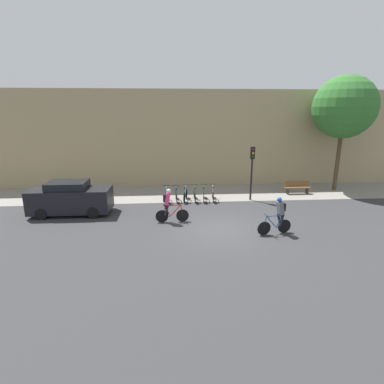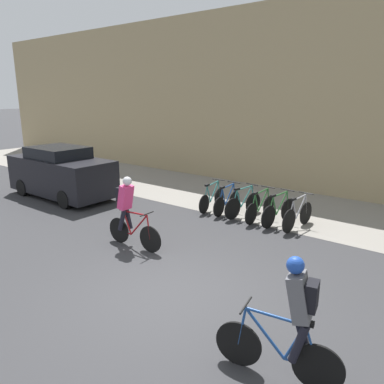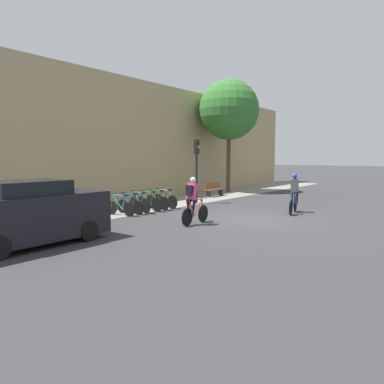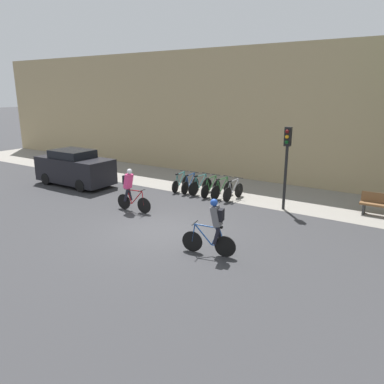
% 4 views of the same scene
% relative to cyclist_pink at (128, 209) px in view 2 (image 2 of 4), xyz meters
% --- Properties ---
extents(ground, '(200.00, 200.00, 0.00)m').
position_rel_cyclist_pink_xyz_m(ground, '(2.44, -1.14, -0.95)').
color(ground, '#333335').
extents(kerb_strip, '(44.00, 4.50, 0.01)m').
position_rel_cyclist_pink_xyz_m(kerb_strip, '(2.44, 5.61, -0.94)').
color(kerb_strip, gray).
rests_on(kerb_strip, ground).
extents(building_facade, '(44.00, 0.60, 7.10)m').
position_rel_cyclist_pink_xyz_m(building_facade, '(2.44, 8.16, 2.60)').
color(building_facade, tan).
rests_on(building_facade, ground).
extents(cyclist_pink, '(1.71, 0.46, 1.77)m').
position_rel_cyclist_pink_xyz_m(cyclist_pink, '(0.00, 0.00, 0.00)').
color(cyclist_pink, black).
rests_on(cyclist_pink, ground).
extents(cyclist_grey, '(1.69, 0.56, 1.77)m').
position_rel_cyclist_pink_xyz_m(cyclist_grey, '(5.06, -1.88, -0.00)').
color(cyclist_grey, black).
rests_on(cyclist_grey, ground).
extents(parked_bike_0, '(0.46, 1.61, 0.94)m').
position_rel_cyclist_pink_xyz_m(parked_bike_0, '(-0.12, 3.77, -0.57)').
color(parked_bike_0, black).
rests_on(parked_bike_0, ground).
extents(parked_bike_1, '(0.46, 1.58, 0.94)m').
position_rel_cyclist_pink_xyz_m(parked_bike_1, '(0.46, 3.77, -0.56)').
color(parked_bike_1, black).
rests_on(parked_bike_1, ground).
extents(parked_bike_2, '(0.48, 1.60, 0.97)m').
position_rel_cyclist_pink_xyz_m(parked_bike_2, '(1.05, 3.77, -0.55)').
color(parked_bike_2, black).
rests_on(parked_bike_2, ground).
extents(parked_bike_3, '(0.46, 1.70, 0.95)m').
position_rel_cyclist_pink_xyz_m(parked_bike_3, '(1.64, 3.77, -0.56)').
color(parked_bike_3, black).
rests_on(parked_bike_3, ground).
extents(parked_bike_4, '(0.46, 1.66, 0.96)m').
position_rel_cyclist_pink_xyz_m(parked_bike_4, '(2.23, 3.77, -0.55)').
color(parked_bike_4, black).
rests_on(parked_bike_4, ground).
extents(parked_bike_5, '(0.46, 1.64, 0.97)m').
position_rel_cyclist_pink_xyz_m(parked_bike_5, '(2.82, 3.77, -0.55)').
color(parked_bike_5, black).
rests_on(parked_bike_5, ground).
extents(parked_car, '(4.30, 1.84, 1.85)m').
position_rel_cyclist_pink_xyz_m(parked_car, '(-5.39, 1.69, -0.05)').
color(parked_car, black).
rests_on(parked_car, ground).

